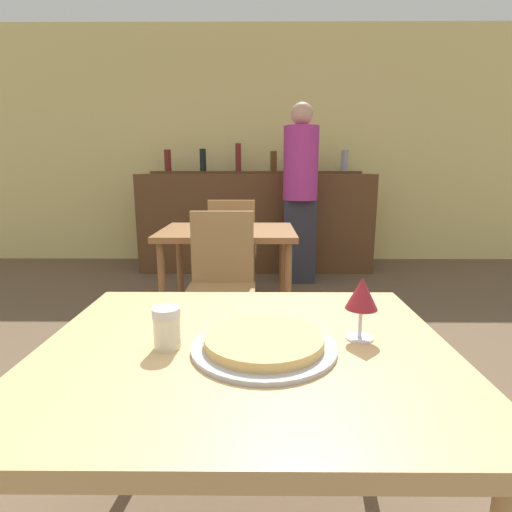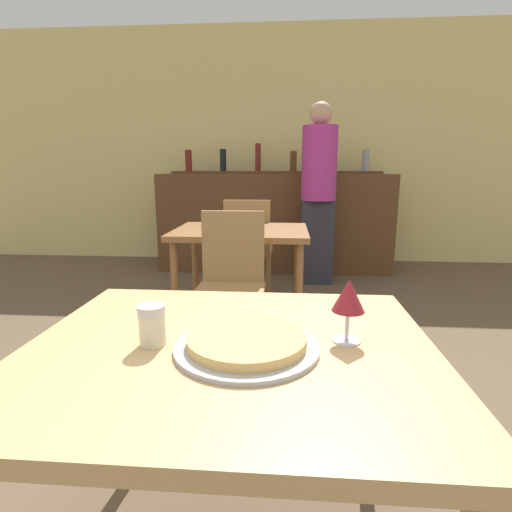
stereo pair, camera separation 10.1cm
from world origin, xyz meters
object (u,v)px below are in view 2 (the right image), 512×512
Objects in this scene: pizza_tray at (247,343)px; wine_glass at (349,297)px; chair_far_side_front at (231,276)px; chair_far_side_back at (248,244)px; person_standing at (319,188)px; cheese_shaker at (152,325)px.

wine_glass is at bearing 14.99° from pizza_tray.
chair_far_side_front is at bearing 109.54° from wine_glass.
chair_far_side_back reaches higher than pizza_tray.
chair_far_side_back is at bearing -133.87° from person_standing.
chair_far_side_front is 0.51× the size of person_standing.
chair_far_side_front reaches higher than cheese_shaker.
wine_glass is at bearing 101.22° from chair_far_side_back.
chair_far_side_front and chair_far_side_back have the same top height.
chair_far_side_front is 1.46m from wine_glass.
person_standing is (0.63, 1.71, 0.44)m from chair_far_side_front.
chair_far_side_front reaches higher than wine_glass.
person_standing is 11.08× the size of wine_glass.
person_standing is at bearing 87.08° from wine_glass.
chair_far_side_back is 2.61× the size of pizza_tray.
person_standing is (0.63, 0.66, 0.44)m from chair_far_side_back.
chair_far_side_front is 2.61× the size of pizza_tray.
person_standing reaches higher than wine_glass.
chair_far_side_front is 8.91× the size of cheese_shaker.
wine_glass reaches higher than pizza_tray.
pizza_tray is at bearing -165.01° from wine_glass.
person_standing is 3.06m from wine_glass.
chair_far_side_back reaches higher than cheese_shaker.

